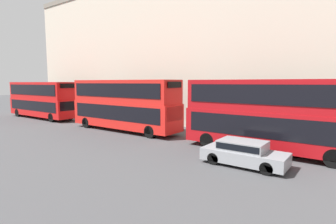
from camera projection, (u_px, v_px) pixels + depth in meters
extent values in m
cube|color=#A80F14|center=(268.00, 129.00, 16.16)|extent=(2.55, 10.38, 2.24)
cube|color=#A80F14|center=(270.00, 95.00, 15.92)|extent=(2.50, 10.18, 1.92)
cube|color=black|center=(268.00, 125.00, 16.13)|extent=(2.59, 9.55, 1.25)
cube|color=black|center=(270.00, 94.00, 15.91)|extent=(2.59, 9.55, 1.15)
cylinder|color=black|center=(334.00, 158.00, 13.26)|extent=(0.30, 1.00, 1.00)
cylinder|color=black|center=(207.00, 140.00, 17.47)|extent=(0.30, 1.00, 1.00)
cylinder|color=black|center=(222.00, 135.00, 19.28)|extent=(0.30, 1.00, 1.00)
cube|color=red|center=(124.00, 114.00, 23.54)|extent=(2.55, 11.15, 2.25)
cube|color=red|center=(124.00, 91.00, 23.31)|extent=(2.50, 10.93, 1.94)
cube|color=black|center=(124.00, 111.00, 23.51)|extent=(2.59, 10.26, 1.26)
cube|color=black|center=(124.00, 90.00, 23.30)|extent=(2.59, 10.26, 1.17)
cube|color=black|center=(175.00, 114.00, 20.24)|extent=(2.17, 0.06, 1.13)
cube|color=black|center=(175.00, 85.00, 19.99)|extent=(1.78, 0.06, 0.47)
cylinder|color=black|center=(150.00, 132.00, 20.42)|extent=(0.30, 1.00, 1.00)
cylinder|color=black|center=(167.00, 128.00, 22.22)|extent=(0.30, 1.00, 1.00)
cylinder|color=black|center=(86.00, 123.00, 25.08)|extent=(0.30, 1.00, 1.00)
cylinder|color=black|center=(105.00, 120.00, 26.89)|extent=(0.30, 1.00, 1.00)
cube|color=red|center=(42.00, 107.00, 31.79)|extent=(2.55, 11.10, 2.03)
cube|color=red|center=(41.00, 90.00, 31.57)|extent=(2.50, 10.88, 1.99)
cube|color=black|center=(42.00, 105.00, 31.77)|extent=(2.59, 10.22, 1.14)
cube|color=black|center=(41.00, 90.00, 31.56)|extent=(2.59, 10.22, 1.19)
cube|color=black|center=(69.00, 106.00, 28.51)|extent=(2.17, 0.06, 1.02)
cube|color=black|center=(68.00, 86.00, 28.26)|extent=(1.78, 0.06, 0.48)
cylinder|color=black|center=(52.00, 118.00, 28.67)|extent=(0.30, 1.00, 1.00)
cylinder|color=black|center=(70.00, 115.00, 30.47)|extent=(0.30, 1.00, 1.00)
cylinder|color=black|center=(18.00, 113.00, 33.31)|extent=(0.30, 1.00, 1.00)
cylinder|color=black|center=(35.00, 111.00, 35.11)|extent=(0.30, 1.00, 1.00)
cube|color=gray|center=(244.00, 156.00, 13.69)|extent=(1.82, 4.29, 0.63)
cube|color=gray|center=(242.00, 145.00, 13.69)|extent=(1.60, 2.36, 0.50)
cube|color=black|center=(242.00, 145.00, 13.68)|extent=(1.63, 2.24, 0.32)
cylinder|color=black|center=(267.00, 168.00, 12.26)|extent=(0.22, 0.64, 0.64)
cylinder|color=black|center=(275.00, 160.00, 13.54)|extent=(0.22, 0.64, 0.64)
cylinder|color=black|center=(213.00, 158.00, 13.87)|extent=(0.22, 0.64, 0.64)
cylinder|color=black|center=(226.00, 152.00, 15.15)|extent=(0.22, 0.64, 0.64)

